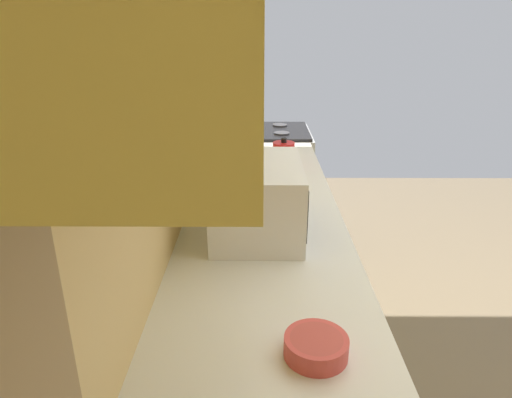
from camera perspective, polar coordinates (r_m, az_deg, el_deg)
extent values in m
plane|color=brown|center=(2.71, 29.41, -19.85)|extent=(6.36, 6.36, 0.00)
cube|color=#E7C176|center=(1.82, -11.26, 8.81)|extent=(4.09, 0.12, 2.57)
cube|color=#DBCE6D|center=(1.81, 0.78, -20.73)|extent=(3.15, 0.63, 0.90)
cube|color=silver|center=(1.54, 0.86, -7.94)|extent=(3.18, 0.66, 0.02)
cube|color=#332819|center=(2.01, 10.21, -16.16)|extent=(0.01, 0.01, 0.83)
cube|color=#332819|center=(2.38, 8.46, -9.57)|extent=(0.01, 0.01, 0.83)
cube|color=#332819|center=(2.77, 7.23, -4.79)|extent=(0.01, 0.01, 0.83)
cube|color=#B7BABF|center=(3.45, 0.96, 0.94)|extent=(0.60, 0.68, 0.92)
cube|color=black|center=(3.48, 6.65, 0.22)|extent=(0.47, 0.01, 0.51)
cube|color=black|center=(3.31, 1.01, 8.60)|extent=(0.57, 0.65, 0.02)
cube|color=#B7BABF|center=(3.31, -4.62, 9.94)|extent=(0.57, 0.04, 0.18)
cylinder|color=#38383D|center=(3.18, 3.27, 8.32)|extent=(0.11, 0.11, 0.01)
cylinder|color=#38383D|center=(3.44, 3.05, 9.32)|extent=(0.11, 0.11, 0.01)
cylinder|color=#38383D|center=(3.18, -1.19, 8.34)|extent=(0.11, 0.11, 0.01)
cylinder|color=#38383D|center=(3.44, -1.08, 9.34)|extent=(0.11, 0.11, 0.01)
cube|color=white|center=(1.68, 0.14, 0.12)|extent=(0.47, 0.33, 0.27)
cube|color=black|center=(1.65, 5.97, -0.43)|extent=(0.29, 0.01, 0.19)
cube|color=#2D2D33|center=(1.86, 5.33, 2.17)|extent=(0.08, 0.01, 0.19)
cylinder|color=#D84C47|center=(1.14, 7.62, -18.07)|extent=(0.15, 0.15, 0.05)
cylinder|color=#C74B44|center=(1.13, 7.65, -17.57)|extent=(0.13, 0.13, 0.03)
cylinder|color=red|center=(2.50, 3.50, 5.66)|extent=(0.12, 0.12, 0.14)
cylinder|color=black|center=(2.48, 3.55, 7.43)|extent=(0.03, 0.03, 0.02)
cylinder|color=red|center=(2.56, 3.44, 6.65)|extent=(0.08, 0.02, 0.05)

